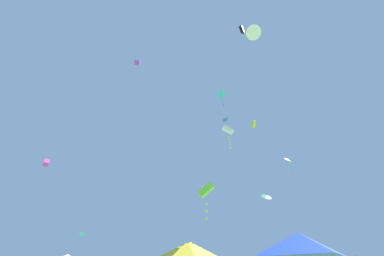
# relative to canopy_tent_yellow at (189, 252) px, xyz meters

# --- Properties ---
(canopy_tent_yellow) EXTENTS (3.29, 3.29, 3.52)m
(canopy_tent_yellow) POSITION_rel_canopy_tent_yellow_xyz_m (0.00, 0.00, 0.00)
(canopy_tent_yellow) COLOR #9E9EA3
(canopy_tent_yellow) RESTS_ON ground
(canopy_tent_blue) EXTENTS (3.49, 3.49, 3.74)m
(canopy_tent_blue) POSITION_rel_canopy_tent_yellow_xyz_m (5.19, -2.41, 0.19)
(canopy_tent_blue) COLOR #9E9EA3
(canopy_tent_blue) RESTS_ON ground
(kite_yellow_box) EXTENTS (0.67, 1.28, 1.32)m
(kite_yellow_box) POSITION_rel_canopy_tent_yellow_xyz_m (14.31, 20.63, 23.04)
(kite_yellow_box) COLOR yellow
(kite_black_box) EXTENTS (0.81, 0.79, 2.28)m
(kite_black_box) POSITION_rel_canopy_tent_yellow_xyz_m (6.75, 3.04, 24.85)
(kite_black_box) COLOR black
(kite_cyan_diamond) EXTENTS (1.26, 1.33, 2.60)m
(kite_cyan_diamond) POSITION_rel_canopy_tent_yellow_xyz_m (5.92, 11.52, 21.39)
(kite_cyan_diamond) COLOR #2DB7CC
(kite_white_delta) EXTENTS (1.75, 1.76, 1.12)m
(kite_white_delta) POSITION_rel_canopy_tent_yellow_xyz_m (5.69, -1.49, 17.99)
(kite_white_delta) COLOR white
(kite_lime_delta) EXTENTS (1.14, 1.02, 1.92)m
(kite_lime_delta) POSITION_rel_canopy_tent_yellow_xyz_m (13.94, 11.47, 11.64)
(kite_lime_delta) COLOR #75D138
(kite_magenta_box) EXTENTS (0.69, 0.95, 0.82)m
(kite_magenta_box) POSITION_rel_canopy_tent_yellow_xyz_m (-10.85, 4.08, 6.49)
(kite_magenta_box) COLOR #D6389E
(kite_white_box) EXTENTS (0.82, 0.59, 1.72)m
(kite_white_box) POSITION_rel_canopy_tent_yellow_xyz_m (2.49, -1.08, 7.38)
(kite_white_box) COLOR white
(kite_green_delta) EXTENTS (1.60, 1.35, 1.15)m
(kite_green_delta) POSITION_rel_canopy_tent_yellow_xyz_m (13.82, 19.28, 9.27)
(kite_green_delta) COLOR green
(kite_lime_box) EXTENTS (1.17, 0.79, 2.44)m
(kite_lime_box) POSITION_rel_canopy_tent_yellow_xyz_m (1.16, 0.59, 3.66)
(kite_lime_box) COLOR #75D138
(kite_blue_diamond) EXTENTS (1.14, 1.19, 0.36)m
(kite_blue_diamond) POSITION_rel_canopy_tent_yellow_xyz_m (8.39, 18.79, 22.26)
(kite_blue_diamond) COLOR blue
(kite_cyan_delta) EXTENTS (0.70, 0.63, 0.45)m
(kite_cyan_delta) POSITION_rel_canopy_tent_yellow_xyz_m (-11.67, 20.92, 3.86)
(kite_cyan_delta) COLOR #2DB7CC
(kite_purple_box) EXTENTS (0.62, 1.31, 1.38)m
(kite_purple_box) POSITION_rel_canopy_tent_yellow_xyz_m (-5.54, 5.64, 20.22)
(kite_purple_box) COLOR purple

